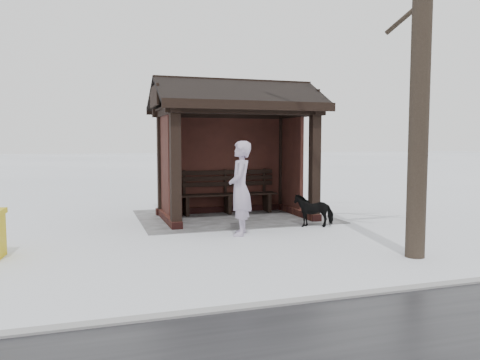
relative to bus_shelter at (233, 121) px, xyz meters
name	(u,v)px	position (x,y,z in m)	size (l,w,h in m)	color
ground	(235,218)	(0.00, 0.16, -2.17)	(120.00, 120.00, 0.00)	white
kerb	(379,293)	(0.00, 5.66, -2.16)	(120.00, 0.15, 0.06)	gray
trampled_patch	(233,216)	(0.00, -0.04, -2.16)	(4.20, 3.20, 0.02)	gray
bus_shelter	(233,121)	(0.00, 0.00, 0.00)	(3.60, 2.40, 3.09)	#341513
pedestrian	(240,188)	(0.47, 1.99, -1.30)	(0.63, 0.41, 1.73)	#B0A1BC
dog	(314,210)	(-1.22, 1.60, -1.84)	(0.35, 0.77, 0.65)	black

